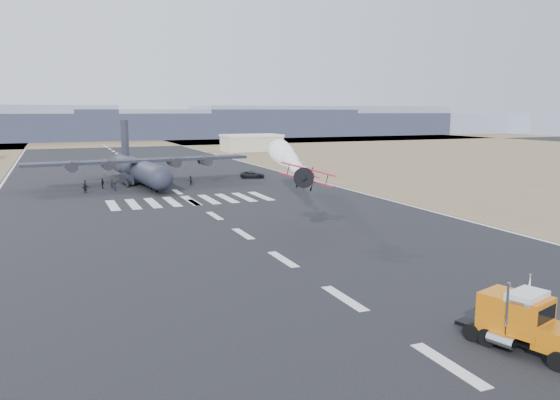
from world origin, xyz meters
TOP-DOWN VIEW (x-y plane):
  - ground at (0.00, 0.00)m, footprint 500.00×500.00m
  - scrub_far at (0.00, 230.00)m, footprint 500.00×80.00m
  - runway_markings at (0.00, 60.00)m, footprint 60.00×260.00m
  - ridge_seg_d at (0.00, 260.00)m, footprint 150.00×50.00m
  - ridge_seg_e at (65.00, 260.00)m, footprint 150.00×50.00m
  - ridge_seg_f at (130.00, 260.00)m, footprint 150.00×50.00m
  - ridge_seg_g at (195.00, 260.00)m, footprint 150.00×50.00m
  - hangar_right at (46.00, 150.00)m, footprint 20.50×12.50m
  - semi_truck at (5.37, -12.08)m, footprint 4.56×8.21m
  - aerobatic_biplane at (6.95, 21.11)m, footprint 6.33×6.04m
  - smoke_trail at (16.03, 50.13)m, footprint 12.87×35.85m
  - transport_aircraft at (-4.57, 73.74)m, footprint 42.65×35.06m
  - support_vehicle at (19.17, 74.19)m, footprint 5.73×4.26m
  - crew_a at (-14.87, 69.67)m, footprint 0.53×0.64m
  - crew_b at (-4.08, 62.87)m, footprint 1.00×0.82m
  - crew_c at (-10.03, 65.82)m, footprint 1.16×0.87m
  - crew_d at (-11.78, 69.83)m, footprint 0.96×1.24m
  - crew_e at (-7.36, 69.54)m, footprint 0.98×0.95m
  - crew_f at (-15.06, 64.85)m, footprint 1.64×1.52m
  - crew_g at (-10.31, 68.05)m, footprint 0.77×0.83m
  - crew_h at (4.26, 68.03)m, footprint 0.99×0.77m

SIDE VIEW (x-z plane):
  - ground at x=0.00m, z-range 0.00..0.00m
  - scrub_far at x=0.00m, z-range 0.00..0.00m
  - runway_markings at x=0.00m, z-range 0.00..0.01m
  - support_vehicle at x=19.17m, z-range 0.00..1.45m
  - crew_c at x=-10.03m, z-range 0.00..1.62m
  - crew_a at x=-14.87m, z-range 0.00..1.71m
  - crew_e at x=-7.36m, z-range 0.00..1.73m
  - crew_b at x=-4.08m, z-range 0.00..1.76m
  - crew_h at x=4.26m, z-range 0.00..1.79m
  - crew_f at x=-15.06m, z-range 0.00..1.83m
  - crew_g at x=-10.31m, z-range 0.00..1.86m
  - crew_d at x=-11.78m, z-range 0.00..1.88m
  - semi_truck at x=5.37m, z-range -0.03..3.58m
  - hangar_right at x=46.00m, z-range 0.06..5.96m
  - transport_aircraft at x=-4.57m, z-range -2.98..9.32m
  - ridge_seg_d at x=0.00m, z-range 0.00..13.00m
  - ridge_seg_g at x=195.00m, z-range 0.00..13.00m
  - aerobatic_biplane at x=6.95m, z-range 5.15..8.33m
  - smoke_trail at x=16.03m, z-range 4.98..9.05m
  - ridge_seg_e at x=65.00m, z-range 0.00..15.00m
  - ridge_seg_f at x=130.00m, z-range 0.00..17.00m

